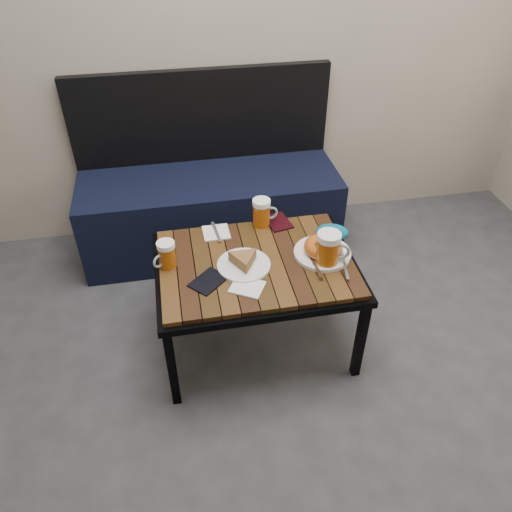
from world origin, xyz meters
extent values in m
cube|color=black|center=(0.05, 1.74, 0.23)|extent=(1.40, 0.50, 0.45)
cube|color=black|center=(0.05, 1.97, 0.70)|extent=(1.40, 0.05, 0.50)
cube|color=black|center=(-0.23, 0.68, 0.21)|extent=(0.04, 0.03, 0.42)
cube|color=black|center=(0.55, 0.68, 0.21)|extent=(0.03, 0.03, 0.42)
cube|color=black|center=(-0.23, 1.24, 0.21)|extent=(0.04, 0.04, 0.42)
cube|color=black|center=(0.55, 1.24, 0.21)|extent=(0.03, 0.04, 0.42)
cube|color=black|center=(0.16, 0.96, 0.43)|extent=(0.84, 0.62, 0.03)
cube|color=#35220C|center=(0.16, 0.96, 0.46)|extent=(0.80, 0.58, 0.02)
cylinder|color=#A6500D|center=(-0.20, 1.00, 0.52)|extent=(0.10, 0.10, 0.10)
cylinder|color=white|center=(-0.20, 1.00, 0.58)|extent=(0.07, 0.07, 0.02)
torus|color=#8C999E|center=(-0.23, 0.98, 0.52)|extent=(0.05, 0.04, 0.06)
cylinder|color=#A6500D|center=(0.24, 1.22, 0.53)|extent=(0.09, 0.09, 0.11)
cylinder|color=white|center=(0.24, 1.22, 0.59)|extent=(0.08, 0.08, 0.02)
torus|color=#8C999E|center=(0.28, 1.23, 0.53)|extent=(0.07, 0.02, 0.07)
cylinder|color=#A6500D|center=(0.44, 0.89, 0.54)|extent=(0.10, 0.10, 0.13)
cylinder|color=white|center=(0.44, 0.89, 0.61)|extent=(0.10, 0.10, 0.03)
torus|color=#8C999E|center=(0.50, 0.88, 0.54)|extent=(0.08, 0.03, 0.08)
cylinder|color=white|center=(0.11, 0.94, 0.48)|extent=(0.22, 0.22, 0.01)
cylinder|color=white|center=(0.45, 0.95, 0.48)|extent=(0.24, 0.24, 0.02)
torus|color=#8F3B0D|center=(0.45, 0.95, 0.51)|extent=(0.16, 0.16, 0.05)
cube|color=#A5A8AD|center=(0.52, 0.89, 0.49)|extent=(0.06, 0.25, 0.00)
cube|color=#A5A8AD|center=(0.39, 0.89, 0.49)|extent=(0.03, 0.18, 0.00)
cube|color=white|center=(0.02, 1.19, 0.48)|extent=(0.12, 0.12, 0.01)
cube|color=#A5A8AD|center=(0.02, 1.19, 0.48)|extent=(0.03, 0.16, 0.00)
cube|color=white|center=(0.10, 0.81, 0.48)|extent=(0.16, 0.15, 0.01)
cube|color=black|center=(-0.05, 0.87, 0.48)|extent=(0.17, 0.17, 0.01)
cube|color=black|center=(0.32, 1.22, 0.48)|extent=(0.13, 0.16, 0.01)
ellipsoid|color=#054F82|center=(0.52, 1.06, 0.50)|extent=(0.17, 0.14, 0.06)
camera|label=1|loc=(-0.14, -0.62, 1.78)|focal=35.00mm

